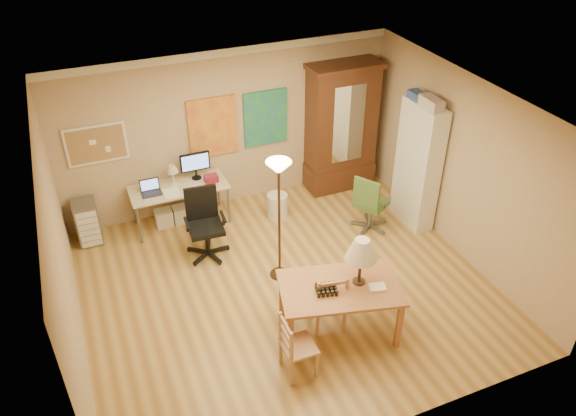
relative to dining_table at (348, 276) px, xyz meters
name	(u,v)px	position (x,y,z in m)	size (l,w,h in m)	color
floor	(287,287)	(-0.38, 1.02, -0.88)	(5.50, 5.50, 0.00)	olive
crown_molding	(223,52)	(-0.38, 3.48, 1.76)	(5.50, 0.08, 0.12)	white
corkboard	(96,144)	(-2.43, 3.49, 0.62)	(0.90, 0.04, 0.62)	#AA7A50
art_panel_left	(213,127)	(-0.63, 3.49, 0.57)	(0.80, 0.04, 1.00)	yellow
art_panel_right	(266,118)	(0.27, 3.49, 0.57)	(0.75, 0.04, 0.95)	#226D8A
dining_table	(348,276)	(0.00, 0.00, 0.00)	(1.65, 1.22, 1.39)	brown
ladder_chair_back	(329,302)	(-0.18, 0.12, -0.47)	(0.47, 0.46, 0.89)	#B17F51
ladder_chair_left	(296,347)	(-0.85, -0.40, -0.48)	(0.38, 0.40, 0.85)	#B17F51
torchiere_lamp	(279,187)	(-0.37, 1.30, 0.63)	(0.34, 0.34, 1.88)	#3A2417
computer_desk	(181,200)	(-1.33, 3.17, -0.46)	(1.53, 0.67, 1.16)	beige
office_chair_black	(206,238)	(-1.20, 2.20, -0.59)	(0.67, 0.67, 1.09)	black
office_chair_green	(369,214)	(1.40, 1.84, -0.62)	(0.62, 0.62, 0.99)	slate
drawer_cart	(88,222)	(-2.81, 3.22, -0.53)	(0.35, 0.42, 0.71)	slate
armoire	(341,135)	(1.57, 3.26, 0.11)	(1.24, 0.59, 2.28)	#3D2610
bookshelf	(418,165)	(2.17, 1.78, 0.15)	(0.31, 0.83, 2.06)	white
wastebin	(277,206)	(0.15, 2.71, -0.67)	(0.34, 0.34, 0.43)	silver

